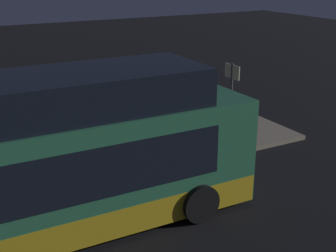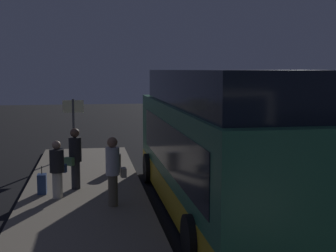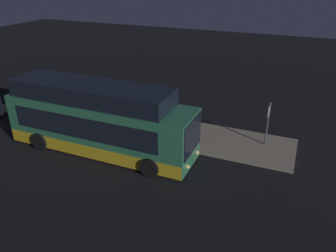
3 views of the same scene
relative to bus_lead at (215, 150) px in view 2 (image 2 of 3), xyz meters
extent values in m
plane|color=black|center=(-0.08, 0.01, -1.67)|extent=(80.00, 80.00, 0.00)
cube|color=gray|center=(-0.08, 3.40, -1.60)|extent=(20.00, 3.58, 0.15)
cube|color=#2D704C|center=(0.09, 0.00, -0.16)|extent=(10.29, 2.56, 2.68)
cube|color=gold|center=(0.09, 0.00, -1.15)|extent=(10.24, 2.58, 0.70)
cube|color=black|center=(-0.16, 0.00, 0.16)|extent=(8.44, 2.59, 1.18)
cube|color=black|center=(5.26, 0.00, 0.22)|extent=(0.06, 2.25, 1.71)
sphere|color=#F9E58C|center=(5.28, 0.70, -1.05)|extent=(0.24, 0.24, 0.24)
sphere|color=#F9E58C|center=(5.28, -0.70, -1.05)|extent=(0.24, 0.24, 0.24)
cylinder|color=black|center=(3.59, 1.28, -1.19)|extent=(0.97, 0.30, 0.97)
cylinder|color=black|center=(3.59, -1.28, -1.19)|extent=(0.97, 0.30, 0.97)
cylinder|color=black|center=(-3.10, 1.28, -1.19)|extent=(0.97, 0.30, 0.97)
cylinder|color=black|center=(-3.10, -1.28, -1.19)|extent=(0.97, 0.30, 0.97)
cube|color=black|center=(-0.32, 0.00, 1.63)|extent=(8.75, 2.35, 0.90)
cylinder|color=#2D2D33|center=(2.53, 3.65, -1.10)|extent=(0.37, 0.37, 0.84)
cylinder|color=#262628|center=(2.53, 3.65, -0.31)|extent=(0.53, 0.53, 0.73)
sphere|color=brown|center=(2.53, 3.65, 0.20)|extent=(0.28, 0.28, 0.28)
cube|color=#598C59|center=(2.30, 3.82, -0.63)|extent=(0.28, 0.31, 0.24)
cylinder|color=silver|center=(1.55, 4.13, -1.15)|extent=(0.36, 0.36, 0.75)
cylinder|color=#262628|center=(1.55, 4.13, -0.45)|extent=(0.52, 0.52, 0.65)
sphere|color=tan|center=(1.55, 4.13, -0.01)|extent=(0.24, 0.24, 0.24)
cube|color=#334C7F|center=(1.83, 4.02, -0.73)|extent=(0.23, 0.31, 0.24)
cylinder|color=#6B604C|center=(0.53, 2.63, -1.10)|extent=(0.27, 0.27, 0.84)
cylinder|color=silver|center=(0.53, 2.63, -0.31)|extent=(0.39, 0.39, 0.73)
sphere|color=#9E7051|center=(0.53, 2.63, 0.19)|extent=(0.27, 0.27, 0.27)
cube|color=beige|center=(0.54, 2.34, -0.63)|extent=(0.29, 0.16, 0.24)
cube|color=#334C7F|center=(2.11, 4.60, -1.23)|extent=(0.33, 0.25, 0.58)
cylinder|color=black|center=(2.11, 4.60, -0.82)|extent=(0.02, 0.02, 0.24)
cylinder|color=#4C4C51|center=(8.21, 3.86, -0.33)|extent=(0.10, 0.10, 2.39)
cube|color=beige|center=(8.21, 3.86, 0.56)|extent=(0.04, 0.87, 0.52)
cylinder|color=#3F3F44|center=(4.70, 2.35, -1.20)|extent=(0.44, 0.44, 0.65)
camera|label=1|loc=(-1.94, -9.76, 4.34)|focal=50.00mm
camera|label=2|loc=(-11.64, 3.20, 2.08)|focal=50.00mm
camera|label=3|loc=(9.56, -13.01, 7.31)|focal=35.00mm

